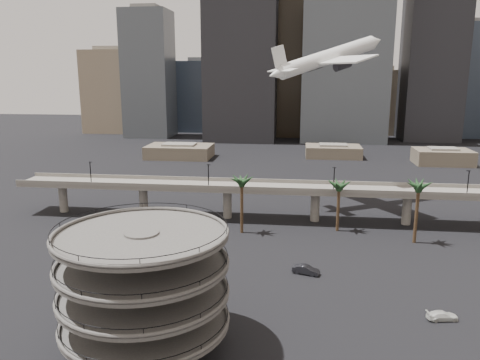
# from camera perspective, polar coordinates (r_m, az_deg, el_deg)

# --- Properties ---
(ground) EXTENTS (700.00, 700.00, 0.00)m
(ground) POSITION_cam_1_polar(r_m,az_deg,el_deg) (68.37, 0.85, -18.69)
(ground) COLOR black
(ground) RESTS_ON ground
(parking_ramp) EXTENTS (22.20, 22.20, 17.35)m
(parking_ramp) POSITION_cam_1_polar(r_m,az_deg,el_deg) (62.87, -11.66, -11.78)
(parking_ramp) COLOR #4B4846
(parking_ramp) RESTS_ON ground
(overpass) EXTENTS (130.00, 9.30, 14.70)m
(overpass) POSITION_cam_1_polar(r_m,az_deg,el_deg) (116.67, 3.79, -1.34)
(overpass) COLOR slate
(overpass) RESTS_ON ground
(palm_trees) EXTENTS (42.40, 10.40, 14.00)m
(palm_trees) POSITION_cam_1_polar(r_m,az_deg,el_deg) (105.77, 11.09, -0.75)
(palm_trees) COLOR #4C3320
(palm_trees) RESTS_ON ground
(low_buildings) EXTENTS (135.00, 27.50, 6.80)m
(low_buildings) POSITION_cam_1_polar(r_m,az_deg,el_deg) (202.98, 7.16, 3.32)
(low_buildings) COLOR brown
(low_buildings) RESTS_ON ground
(skyline) EXTENTS (269.00, 86.00, 112.17)m
(skyline) POSITION_cam_1_polar(r_m,az_deg,el_deg) (275.31, 9.16, 13.67)
(skyline) COLOR #82715A
(skyline) RESTS_ON ground
(airborne_jet) EXTENTS (33.06, 31.10, 13.62)m
(airborne_jet) POSITION_cam_1_polar(r_m,az_deg,el_deg) (131.22, 10.64, 14.43)
(airborne_jet) COLOR white
(airborne_jet) RESTS_ON ground
(car_a) EXTENTS (4.71, 3.24, 1.49)m
(car_a) POSITION_cam_1_polar(r_m,az_deg,el_deg) (85.59, -4.92, -11.38)
(car_a) COLOR #A53C17
(car_a) RESTS_ON ground
(car_b) EXTENTS (5.24, 3.11, 1.63)m
(car_b) POSITION_cam_1_polar(r_m,az_deg,el_deg) (87.75, 8.04, -10.79)
(car_b) COLOR black
(car_b) RESTS_ON ground
(car_c) EXTENTS (4.87, 2.68, 1.34)m
(car_c) POSITION_cam_1_polar(r_m,az_deg,el_deg) (78.29, 23.43, -14.93)
(car_c) COLOR white
(car_c) RESTS_ON ground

